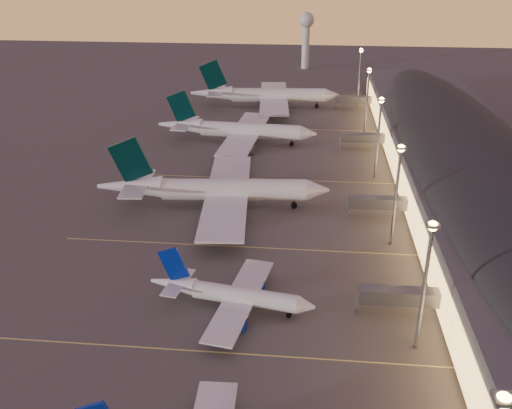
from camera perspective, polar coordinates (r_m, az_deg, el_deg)
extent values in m
plane|color=#474442|center=(111.06, -3.43, -12.92)|extent=(700.00, 700.00, 0.00)
cylinder|color=silver|center=(115.64, -1.09, -9.20)|extent=(21.76, 7.18, 3.65)
cone|color=silver|center=(113.33, 5.06, -10.08)|extent=(4.02, 4.18, 3.65)
cone|color=silver|center=(120.06, -8.31, -7.83)|extent=(10.16, 5.22, 3.65)
cube|color=silver|center=(116.25, -1.58, -9.38)|extent=(11.27, 31.36, 0.40)
cylinder|color=navy|center=(122.19, -0.34, -8.21)|extent=(5.23, 3.51, 2.74)
cylinder|color=navy|center=(111.50, -2.25, -11.83)|extent=(5.23, 3.51, 2.74)
cube|color=navy|center=(117.44, -8.23, -5.92)|extent=(6.69, 1.66, 7.92)
cube|color=silver|center=(119.35, -7.80, -7.70)|extent=(5.26, 11.49, 0.26)
cylinder|color=black|center=(115.29, 3.30, -10.89)|extent=(0.34, 0.34, 1.44)
cylinder|color=black|center=(115.41, 3.30, -10.98)|extent=(1.11, 0.80, 1.02)
cylinder|color=black|center=(119.51, -1.53, -9.43)|extent=(0.34, 0.34, 1.44)
cylinder|color=black|center=(119.62, -1.53, -9.52)|extent=(1.11, 0.80, 1.02)
cylinder|color=black|center=(115.49, -2.28, -10.79)|extent=(0.34, 0.34, 1.44)
cylinder|color=black|center=(115.61, -2.28, -10.88)|extent=(1.11, 0.80, 1.02)
cylinder|color=silver|center=(158.77, -2.21, 1.50)|extent=(40.39, 9.34, 6.05)
cone|color=silver|center=(159.21, 6.17, 1.43)|extent=(6.93, 6.57, 6.05)
cone|color=silver|center=(162.66, -12.49, 1.78)|extent=(18.52, 7.53, 6.05)
cube|color=silver|center=(159.30, -2.90, 1.15)|extent=(16.42, 59.27, 0.67)
cylinder|color=#55575C|center=(171.86, -2.19, 2.22)|extent=(9.38, 5.27, 4.54)
cylinder|color=#55575C|center=(148.39, -2.70, -1.54)|extent=(9.38, 5.27, 4.54)
cube|color=black|center=(159.68, -12.43, 4.37)|extent=(11.97, 1.89, 13.43)
cube|color=silver|center=(161.83, -11.77, 2.07)|extent=(8.17, 21.53, 0.42)
cylinder|color=black|center=(160.44, 3.82, 0.06)|extent=(0.52, 0.52, 2.42)
cylinder|color=black|center=(160.59, 3.81, -0.06)|extent=(1.78, 1.20, 1.69)
cylinder|color=black|center=(164.53, -3.23, 0.72)|extent=(0.52, 0.52, 2.42)
cylinder|color=black|center=(164.68, -3.23, 0.61)|extent=(1.78, 1.20, 1.69)
cylinder|color=black|center=(156.83, -3.45, -0.53)|extent=(0.52, 0.52, 2.42)
cylinder|color=black|center=(156.99, -3.44, -0.65)|extent=(1.78, 1.20, 1.69)
cylinder|color=silver|center=(212.36, -0.58, 7.40)|extent=(37.35, 8.39, 5.60)
cone|color=silver|center=(209.62, 5.25, 7.07)|extent=(6.38, 6.04, 5.60)
cone|color=silver|center=(218.52, -7.59, 7.88)|extent=(17.10, 6.85, 5.60)
cube|color=silver|center=(212.97, -1.06, 7.18)|extent=(14.82, 54.79, 0.62)
cylinder|color=#55575C|center=(224.50, -0.16, 7.59)|extent=(8.66, 4.82, 4.20)
cylinder|color=#55575C|center=(202.23, -1.37, 5.66)|extent=(8.66, 4.82, 4.20)
cube|color=black|center=(216.34, -7.48, 9.70)|extent=(11.08, 1.67, 12.43)
cube|color=silver|center=(217.69, -7.09, 8.07)|extent=(7.43, 19.89, 0.39)
cylinder|color=black|center=(211.36, 3.60, 6.16)|extent=(0.48, 0.48, 2.24)
cylinder|color=black|center=(211.46, 3.59, 6.07)|extent=(1.64, 1.10, 1.57)
cylinder|color=black|center=(217.74, -1.16, 6.75)|extent=(0.48, 0.48, 2.24)
cylinder|color=black|center=(217.85, -1.16, 6.67)|extent=(1.64, 1.10, 1.57)
cylinder|color=black|center=(210.44, -1.58, 6.11)|extent=(0.48, 0.48, 2.24)
cylinder|color=black|center=(210.54, -1.58, 6.03)|extent=(1.64, 1.10, 1.57)
cylinder|color=silver|center=(262.54, 2.25, 10.86)|extent=(42.10, 9.44, 6.31)
cone|color=silver|center=(264.02, 7.61, 10.75)|extent=(7.19, 6.80, 6.31)
cone|color=silver|center=(263.65, -4.47, 11.05)|extent=(19.27, 7.71, 6.31)
cube|color=silver|center=(262.78, 1.80, 10.64)|extent=(16.68, 61.76, 0.69)
cylinder|color=#55575C|center=(276.34, 2.06, 10.87)|extent=(9.76, 5.43, 4.73)
cylinder|color=#55575C|center=(250.32, 2.12, 9.42)|extent=(9.76, 5.43, 4.73)
cube|color=black|center=(261.80, -4.32, 12.78)|extent=(12.49, 1.88, 14.01)
cube|color=silver|center=(263.22, -3.97, 11.25)|extent=(8.37, 22.41, 0.44)
cylinder|color=black|center=(264.45, 6.09, 9.86)|extent=(0.54, 0.54, 2.52)
cylinder|color=black|center=(264.55, 6.09, 9.78)|extent=(1.85, 1.23, 1.77)
cylinder|color=black|center=(267.87, 1.49, 10.18)|extent=(0.54, 0.54, 2.52)
cylinder|color=black|center=(267.96, 1.49, 10.10)|extent=(1.85, 1.23, 1.77)
cylinder|color=black|center=(259.31, 1.49, 9.70)|extent=(0.54, 0.54, 2.52)
cylinder|color=black|center=(259.41, 1.49, 9.61)|extent=(1.85, 1.23, 1.77)
cube|color=#48484D|center=(177.16, 20.66, 2.57)|extent=(40.00, 255.00, 12.00)
ellipsoid|color=black|center=(175.17, 20.95, 4.39)|extent=(39.00, 253.00, 10.92)
cube|color=#FFB962|center=(173.29, 14.16, 2.60)|extent=(0.40, 244.80, 8.00)
cube|color=#55575C|center=(117.09, 14.19, -8.86)|extent=(16.00, 3.20, 3.00)
cylinder|color=slate|center=(117.33, 10.16, -9.71)|extent=(0.70, 0.70, 4.40)
cube|color=#55575C|center=(156.40, 12.12, 0.19)|extent=(16.00, 3.20, 3.00)
cylinder|color=slate|center=(156.59, 9.14, -0.45)|extent=(0.70, 0.70, 4.40)
cube|color=#55575C|center=(209.51, 10.67, 6.58)|extent=(16.00, 3.20, 3.00)
cylinder|color=slate|center=(209.65, 8.43, 6.09)|extent=(0.70, 0.70, 4.40)
cube|color=#55575C|center=(263.28, 9.80, 10.31)|extent=(16.00, 3.20, 3.00)
cylinder|color=slate|center=(263.39, 8.01, 9.91)|extent=(0.70, 0.70, 4.40)
cube|color=slate|center=(66.46, 23.57, -17.40)|extent=(2.20, 2.20, 0.50)
sphere|color=#F2C44D|center=(66.59, 23.54, -17.53)|extent=(1.80, 1.80, 1.80)
cylinder|color=slate|center=(104.91, 16.41, -8.19)|extent=(0.70, 0.70, 25.00)
cube|color=slate|center=(98.87, 17.28, -1.96)|extent=(2.20, 2.20, 0.50)
sphere|color=#F2C44D|center=(98.95, 17.26, -2.07)|extent=(1.80, 1.80, 1.80)
cylinder|color=slate|center=(139.87, 13.79, 0.63)|extent=(0.70, 0.70, 25.00)
cube|color=slate|center=(135.40, 14.32, 5.55)|extent=(2.20, 2.20, 0.50)
sphere|color=#F2C44D|center=(135.46, 14.31, 5.47)|extent=(1.80, 1.80, 1.80)
cylinder|color=slate|center=(181.71, 12.09, 6.35)|extent=(0.70, 0.70, 25.00)
cube|color=slate|center=(178.28, 12.45, 10.23)|extent=(2.20, 2.20, 0.50)
sphere|color=#F2C44D|center=(178.33, 12.44, 10.16)|extent=(1.80, 1.80, 1.80)
cylinder|color=slate|center=(224.77, 11.01, 9.90)|extent=(0.70, 0.70, 25.00)
cube|color=slate|center=(222.01, 11.28, 13.07)|extent=(2.20, 2.20, 0.50)
sphere|color=#F2C44D|center=(222.05, 11.28, 13.02)|extent=(1.80, 1.80, 1.80)
cylinder|color=slate|center=(268.46, 10.28, 12.30)|extent=(0.70, 0.70, 25.00)
cube|color=slate|center=(266.16, 10.48, 14.97)|extent=(2.20, 2.20, 0.50)
sphere|color=#F2C44D|center=(266.19, 10.48, 14.93)|extent=(1.80, 1.80, 1.80)
cylinder|color=silver|center=(351.25, 4.98, 15.48)|extent=(4.40, 4.40, 26.00)
sphere|color=silver|center=(349.24, 5.07, 17.91)|extent=(9.00, 9.00, 9.00)
cube|color=#D8C659|center=(107.19, -3.85, -14.53)|extent=(90.00, 0.36, 0.00)
cube|color=#D8C659|center=(140.17, -1.22, -4.26)|extent=(90.00, 0.36, 0.00)
cube|color=#D8C659|center=(180.69, 0.48, 2.58)|extent=(90.00, 0.36, 0.00)
cube|color=#D8C659|center=(232.47, 1.74, 7.62)|extent=(90.00, 0.36, 0.00)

